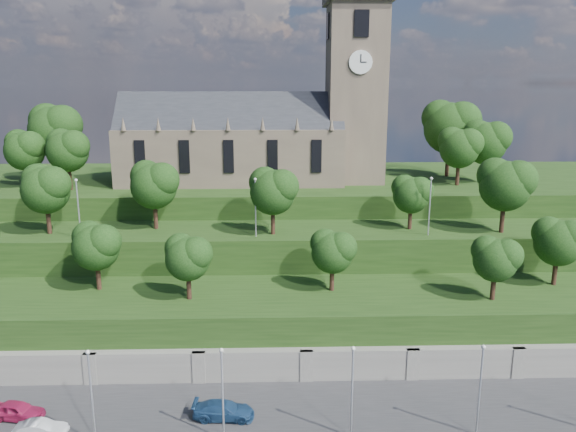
{
  "coord_description": "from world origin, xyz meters",
  "views": [
    {
      "loc": [
        1.93,
        -36.45,
        29.19
      ],
      "look_at": [
        3.82,
        30.0,
        13.45
      ],
      "focal_mm": 35.0,
      "sensor_mm": 36.0,
      "label": 1
    }
  ],
  "objects_px": {
    "car_right": "(224,410)",
    "church": "(264,130)",
    "car_left": "(17,411)",
    "car_middle": "(41,429)"
  },
  "relations": [
    {
      "from": "car_right",
      "to": "church",
      "type": "bearing_deg",
      "value": -0.26
    },
    {
      "from": "car_left",
      "to": "car_middle",
      "type": "distance_m",
      "value": 3.84
    },
    {
      "from": "car_left",
      "to": "car_middle",
      "type": "xyz_separation_m",
      "value": [
        2.9,
        -2.52,
        -0.09
      ]
    },
    {
      "from": "car_middle",
      "to": "car_right",
      "type": "bearing_deg",
      "value": -82.13
    },
    {
      "from": "car_middle",
      "to": "car_right",
      "type": "relative_size",
      "value": 0.79
    },
    {
      "from": "car_left",
      "to": "car_right",
      "type": "distance_m",
      "value": 17.11
    },
    {
      "from": "car_left",
      "to": "car_right",
      "type": "bearing_deg",
      "value": -80.92
    },
    {
      "from": "car_left",
      "to": "car_middle",
      "type": "bearing_deg",
      "value": -120.64
    },
    {
      "from": "car_middle",
      "to": "car_left",
      "type": "bearing_deg",
      "value": 48.32
    },
    {
      "from": "church",
      "to": "car_left",
      "type": "height_order",
      "value": "church"
    }
  ]
}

